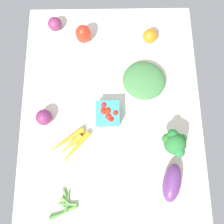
{
  "coord_description": "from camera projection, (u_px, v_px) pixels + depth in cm",
  "views": [
    {
      "loc": [
        -30.26,
        0.42,
        108.56
      ],
      "look_at": [
        0.0,
        0.0,
        4.0
      ],
      "focal_mm": 42.01,
      "sensor_mm": 36.0,
      "label": 1
    }
  ],
  "objects": [
    {
      "name": "tablecloth",
      "position": [
        112.0,
        114.0,
        1.12
      ],
      "size": [
        104.0,
        76.0,
        2.0
      ],
      "primitive_type": "cube",
      "color": "beige",
      "rests_on": "ground"
    },
    {
      "name": "eggplant",
      "position": [
        173.0,
        182.0,
        1.0
      ],
      "size": [
        15.88,
        10.35,
        6.92
      ],
      "primitive_type": "ellipsoid",
      "rotation": [
        0.0,
        0.0,
        6.03
      ],
      "color": "#5D2E6D",
      "rests_on": "tablecloth"
    },
    {
      "name": "heirloom_tomato_orange",
      "position": [
        151.0,
        36.0,
        1.17
      ],
      "size": [
        6.47,
        6.47,
        6.47
      ],
      "primitive_type": "sphere",
      "color": "orange",
      "rests_on": "tablecloth"
    },
    {
      "name": "okra_pile",
      "position": [
        67.0,
        204.0,
        1.0
      ],
      "size": [
        14.3,
        10.56,
        1.99
      ],
      "color": "#418D31",
      "rests_on": "tablecloth"
    },
    {
      "name": "berry_basket",
      "position": [
        109.0,
        114.0,
        1.07
      ],
      "size": [
        9.56,
        9.56,
        6.96
      ],
      "color": "teal",
      "rests_on": "tablecloth"
    },
    {
      "name": "carrot_bunch",
      "position": [
        71.0,
        145.0,
        1.06
      ],
      "size": [
        16.88,
        18.19,
        2.83
      ],
      "color": "orange",
      "rests_on": "tablecloth"
    },
    {
      "name": "red_onion_center",
      "position": [
        56.0,
        24.0,
        1.19
      ],
      "size": [
        6.3,
        6.3,
        6.3
      ],
      "primitive_type": "sphere",
      "color": "#742A54",
      "rests_on": "tablecloth"
    },
    {
      "name": "red_onion_near_basket",
      "position": [
        45.0,
        117.0,
        1.07
      ],
      "size": [
        6.6,
        6.6,
        6.6
      ],
      "primitive_type": "sphere",
      "color": "#722556",
      "rests_on": "tablecloth"
    },
    {
      "name": "broccoli_head",
      "position": [
        176.0,
        143.0,
        0.99
      ],
      "size": [
        10.68,
        9.54,
        12.06
      ],
      "color": "#91C172",
      "rests_on": "tablecloth"
    },
    {
      "name": "bell_pepper_red",
      "position": [
        84.0,
        34.0,
        1.16
      ],
      "size": [
        9.39,
        9.39,
        9.6
      ],
      "primitive_type": "ellipsoid",
      "rotation": [
        0.0,
        0.0,
        2.07
      ],
      "color": "red",
      "rests_on": "tablecloth"
    },
    {
      "name": "leafy_greens_clump",
      "position": [
        145.0,
        80.0,
        1.12
      ],
      "size": [
        22.34,
        22.9,
        5.51
      ],
      "primitive_type": "ellipsoid",
      "rotation": [
        0.0,
        0.0,
        1.25
      ],
      "color": "#3D733E",
      "rests_on": "tablecloth"
    }
  ]
}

